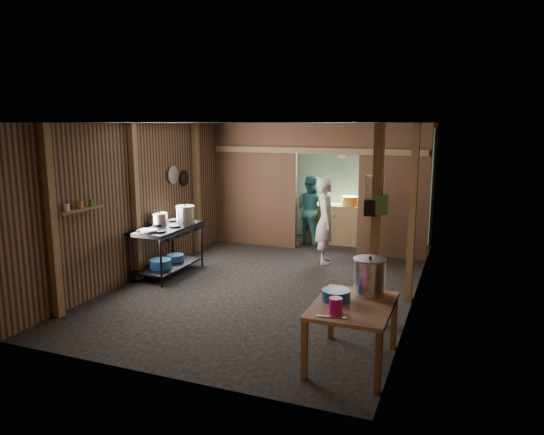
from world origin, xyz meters
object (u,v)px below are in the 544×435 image
at_px(gas_range, 167,250).
at_px(stock_pot, 369,277).
at_px(yellow_tub, 350,201).
at_px(prep_table, 352,333).
at_px(stove_pot_large, 185,215).
at_px(pink_bucket, 336,306).
at_px(cook, 326,221).

xyz_separation_m(gas_range, stock_pot, (3.81, -1.73, 0.45)).
relative_size(gas_range, yellow_tub, 4.10).
relative_size(prep_table, stove_pot_large, 3.44).
distance_m(prep_table, yellow_tub, 5.60).
xyz_separation_m(stock_pot, pink_bucket, (-0.21, -0.71, -0.12)).
height_order(prep_table, yellow_tub, yellow_tub).
bearing_deg(cook, stove_pot_large, 104.77).
bearing_deg(cook, pink_bucket, 179.75).
bearing_deg(stock_pot, cook, 112.94).
bearing_deg(stock_pot, pink_bucket, -106.45).
relative_size(stock_pot, yellow_tub, 1.26).
height_order(gas_range, cook, cook).
height_order(yellow_tub, cook, cook).
relative_size(gas_range, stove_pot_large, 4.30).
height_order(gas_range, pink_bucket, gas_range).
height_order(stove_pot_large, pink_bucket, stove_pot_large).
xyz_separation_m(stove_pot_large, pink_bucket, (3.43, -2.79, -0.23)).
xyz_separation_m(stove_pot_large, cook, (2.19, 1.35, -0.19)).
distance_m(stove_pot_large, pink_bucket, 4.43).
bearing_deg(prep_table, pink_bucket, -107.65).
relative_size(stock_pot, cook, 0.27).
bearing_deg(pink_bucket, stock_pot, 73.55).
relative_size(stove_pot_large, stock_pot, 0.76).
height_order(prep_table, stock_pot, stock_pot).
distance_m(gas_range, stove_pot_large, 0.69).
height_order(pink_bucket, yellow_tub, yellow_tub).
bearing_deg(cook, yellow_tub, -20.24).
bearing_deg(pink_bucket, gas_range, 145.95).
distance_m(gas_range, stock_pot, 4.21).
xyz_separation_m(prep_table, yellow_tub, (-1.26, 5.42, 0.61)).
xyz_separation_m(prep_table, cook, (-1.35, 3.80, 0.46)).
bearing_deg(prep_table, stock_pot, 74.67).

